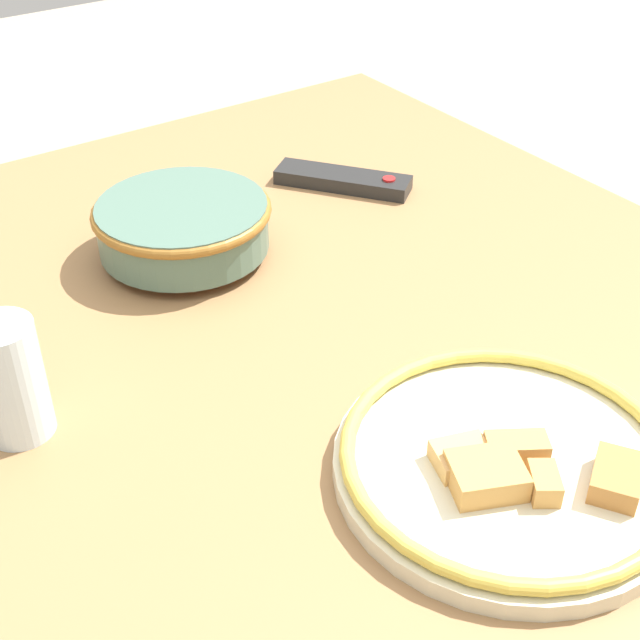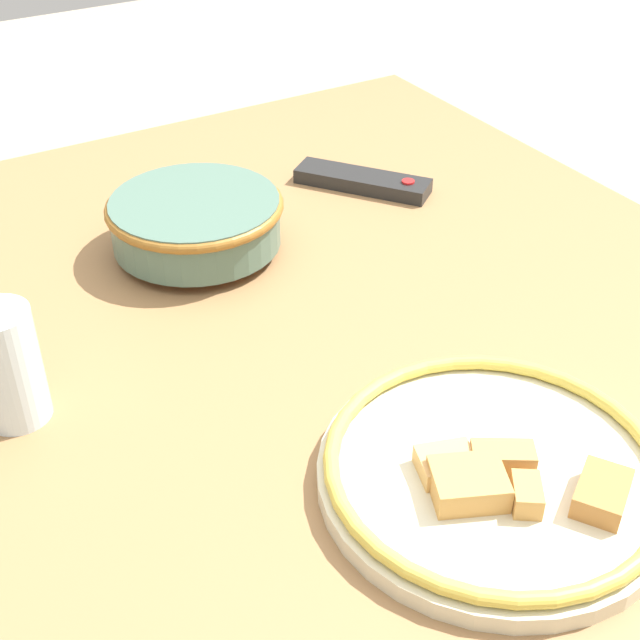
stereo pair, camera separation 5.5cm
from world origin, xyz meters
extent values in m
cube|color=olive|center=(0.00, 0.00, 0.75)|extent=(1.31, 1.08, 0.04)
cylinder|color=olive|center=(-0.59, 0.47, 0.36)|extent=(0.06, 0.06, 0.73)
cylinder|color=#4C6B5B|center=(-0.27, -0.02, 0.77)|extent=(0.09, 0.09, 0.01)
cylinder|color=#4C6B5B|center=(-0.27, -0.02, 0.81)|extent=(0.20, 0.20, 0.06)
cylinder|color=#B75B23|center=(-0.27, -0.02, 0.80)|extent=(0.18, 0.18, 0.05)
torus|color=#936023|center=(-0.27, -0.02, 0.83)|extent=(0.21, 0.21, 0.01)
cylinder|color=beige|center=(0.23, 0.03, 0.78)|extent=(0.31, 0.31, 0.02)
torus|color=gold|center=(0.23, 0.03, 0.79)|extent=(0.30, 0.30, 0.01)
cube|color=tan|center=(0.21, -0.01, 0.79)|extent=(0.05, 0.06, 0.02)
cube|color=tan|center=(0.23, 0.04, 0.80)|extent=(0.05, 0.06, 0.02)
cube|color=tan|center=(0.24, -0.01, 0.80)|extent=(0.07, 0.08, 0.02)
cube|color=tan|center=(0.27, 0.03, 0.80)|extent=(0.04, 0.04, 0.02)
cube|color=#B2753D|center=(0.30, 0.08, 0.80)|extent=(0.06, 0.07, 0.02)
cube|color=black|center=(-0.31, 0.25, 0.78)|extent=(0.18, 0.15, 0.02)
cylinder|color=red|center=(-0.26, 0.28, 0.79)|extent=(0.02, 0.02, 0.00)
cylinder|color=silver|center=(-0.08, -0.30, 0.83)|extent=(0.06, 0.06, 0.12)
camera|label=1|loc=(0.60, -0.43, 1.33)|focal=50.00mm
camera|label=2|loc=(0.63, -0.38, 1.33)|focal=50.00mm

